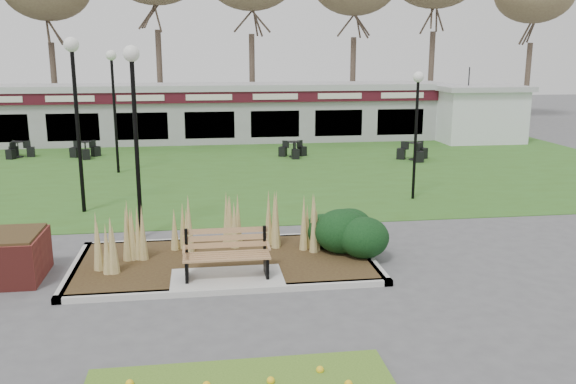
{
  "coord_description": "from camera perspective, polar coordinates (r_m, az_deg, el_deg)",
  "views": [
    {
      "loc": [
        -0.41,
        -11.26,
        4.47
      ],
      "look_at": [
        1.48,
        2.0,
        1.38
      ],
      "focal_mm": 38.0,
      "sensor_mm": 36.0,
      "label": 1
    }
  ],
  "objects": [
    {
      "name": "ground",
      "position": [
        12.12,
        -5.67,
        -8.72
      ],
      "size": [
        100.0,
        100.0,
        0.0
      ],
      "primitive_type": "plane",
      "color": "#515154",
      "rests_on": "ground"
    },
    {
      "name": "lawn",
      "position": [
        23.68,
        -6.99,
        2.04
      ],
      "size": [
        34.0,
        16.0,
        0.02
      ],
      "primitive_type": "cube",
      "color": "#36611E",
      "rests_on": "ground"
    },
    {
      "name": "planting_bed",
      "position": [
        13.36,
        -0.49,
        -4.89
      ],
      "size": [
        6.75,
        3.4,
        1.27
      ],
      "color": "#362215",
      "rests_on": "ground"
    },
    {
      "name": "park_bench",
      "position": [
        12.15,
        -5.79,
        -5.71
      ],
      "size": [
        1.7,
        0.66,
        0.93
      ],
      "color": "#8F5E41",
      "rests_on": "ground"
    },
    {
      "name": "brick_planter",
      "position": [
        13.49,
        -25.02,
        -5.49
      ],
      "size": [
        1.5,
        1.5,
        0.95
      ],
      "color": "maroon",
      "rests_on": "ground"
    },
    {
      "name": "food_pavilion",
      "position": [
        31.37,
        -7.4,
        7.4
      ],
      "size": [
        24.6,
        3.4,
        2.9
      ],
      "color": "#949496",
      "rests_on": "ground"
    },
    {
      "name": "service_hut",
      "position": [
        32.54,
        17.36,
        7.07
      ],
      "size": [
        4.4,
        3.4,
        2.83
      ],
      "color": "silver",
      "rests_on": "ground"
    },
    {
      "name": "lamp_post_near_left",
      "position": [
        14.86,
        -14.22,
        8.35
      ],
      "size": [
        0.38,
        0.38,
        4.62
      ],
      "color": "black",
      "rests_on": "ground"
    },
    {
      "name": "lamp_post_mid_right",
      "position": [
        17.82,
        -19.34,
        9.29
      ],
      "size": [
        0.4,
        0.4,
        4.86
      ],
      "color": "black",
      "rests_on": "ground"
    },
    {
      "name": "lamp_post_far_right",
      "position": [
        18.87,
        11.98,
        7.77
      ],
      "size": [
        0.32,
        0.32,
        3.9
      ],
      "color": "black",
      "rests_on": "ground"
    },
    {
      "name": "lamp_post_far_left",
      "position": [
        23.5,
        -16.06,
        9.65
      ],
      "size": [
        0.38,
        0.38,
        4.54
      ],
      "color": "black",
      "rests_on": "ground"
    },
    {
      "name": "bistro_set_a",
      "position": [
        27.66,
        -18.42,
        3.55
      ],
      "size": [
        1.28,
        1.25,
        0.7
      ],
      "color": "black",
      "rests_on": "ground"
    },
    {
      "name": "bistro_set_b",
      "position": [
        28.82,
        -23.91,
        3.44
      ],
      "size": [
        1.19,
        1.27,
        0.68
      ],
      "color": "black",
      "rests_on": "ground"
    },
    {
      "name": "bistro_set_c",
      "position": [
        26.23,
        11.71,
        3.5
      ],
      "size": [
        1.4,
        1.23,
        0.75
      ],
      "color": "black",
      "rests_on": "ground"
    },
    {
      "name": "bistro_set_d",
      "position": [
        26.41,
        0.51,
        3.78
      ],
      "size": [
        1.27,
        1.12,
        0.68
      ],
      "color": "black",
      "rests_on": "ground"
    },
    {
      "name": "patio_umbrella",
      "position": [
        32.26,
        16.4,
        7.47
      ],
      "size": [
        2.46,
        2.49,
        2.62
      ],
      "color": "black",
      "rests_on": "ground"
    },
    {
      "name": "car_black",
      "position": [
        36.39,
        -22.76,
        6.01
      ],
      "size": [
        4.16,
        1.46,
        1.37
      ],
      "primitive_type": "imported",
      "rotation": [
        0.0,
        0.0,
        1.57
      ],
      "color": "black",
      "rests_on": "ground"
    }
  ]
}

